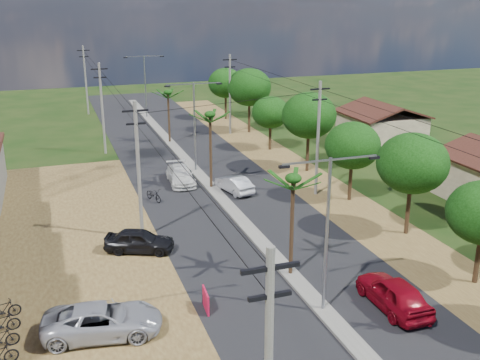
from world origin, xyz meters
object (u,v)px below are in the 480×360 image
object	(u,v)px
car_red_near	(394,294)
car_parked_silver	(103,321)
car_white_far	(181,176)
roadside_sign	(206,301)
car_parked_dark	(140,241)
car_silver_mid	(234,185)

from	to	relation	value
car_red_near	car_parked_silver	world-z (taller)	car_red_near
car_white_far	car_parked_silver	xyz separation A→B (m)	(-8.52, -20.67, 0.05)
car_parked_silver	roadside_sign	bearing A→B (deg)	-75.00
car_parked_silver	car_parked_dark	world-z (taller)	car_parked_silver
car_red_near	roadside_sign	world-z (taller)	car_red_near
car_parked_silver	roadside_sign	xyz separation A→B (m)	(5.08, 0.55, -0.20)
car_silver_mid	car_parked_dark	distance (m)	12.47
car_silver_mid	car_parked_dark	xyz separation A→B (m)	(-9.00, -8.63, 0.06)
car_white_far	car_parked_dark	world-z (taller)	car_parked_dark
roadside_sign	car_white_far	bearing A→B (deg)	84.56
car_white_far	car_parked_silver	bearing A→B (deg)	-108.91
car_parked_dark	car_white_far	bearing A→B (deg)	-1.20
car_parked_silver	car_parked_dark	bearing A→B (deg)	-11.18
car_red_near	car_silver_mid	distance (m)	19.49
car_silver_mid	car_parked_dark	size ratio (longest dim) A/B	0.95
car_red_near	car_white_far	distance (m)	23.63
car_silver_mid	roadside_sign	size ratio (longest dim) A/B	3.01
car_silver_mid	car_parked_silver	bearing A→B (deg)	41.19
car_red_near	car_white_far	world-z (taller)	car_red_near
car_white_far	car_parked_silver	distance (m)	22.36
car_red_near	car_silver_mid	size ratio (longest dim) A/B	1.20
car_white_far	car_parked_dark	size ratio (longest dim) A/B	1.15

